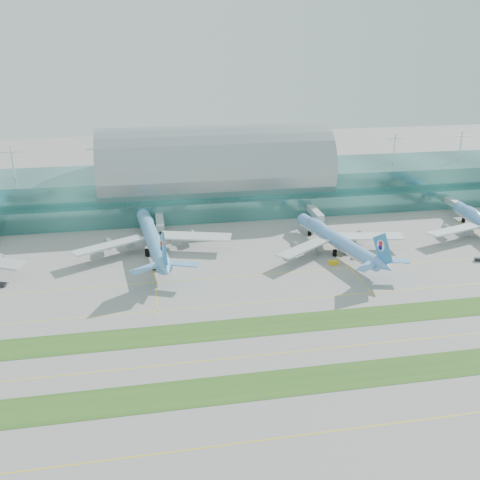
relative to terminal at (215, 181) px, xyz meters
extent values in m
plane|color=gray|center=(-0.01, -128.79, -14.23)|extent=(700.00, 700.00, 0.00)
cube|color=#3D7A75|center=(-0.01, 1.21, -4.23)|extent=(340.00, 42.00, 20.00)
cube|color=#3D7A75|center=(-0.01, -22.79, -9.23)|extent=(340.00, 8.00, 10.00)
ellipsoid|color=#9EA5A8|center=(-0.01, 1.21, 5.77)|extent=(340.00, 46.20, 16.17)
cylinder|color=white|center=(-0.01, 1.21, 13.77)|extent=(0.80, 0.80, 16.00)
cube|color=#B2B7B7|center=(-31.01, -33.79, -8.73)|extent=(3.50, 22.00, 3.00)
cylinder|color=black|center=(-31.01, -43.79, -12.23)|extent=(1.00, 1.00, 4.00)
cube|color=#B2B7B7|center=(43.99, -33.79, -8.73)|extent=(3.50, 22.00, 3.00)
cylinder|color=black|center=(43.99, -43.79, -12.23)|extent=(1.00, 1.00, 4.00)
cube|color=#B2B7B7|center=(118.99, -33.79, -8.73)|extent=(3.50, 22.00, 3.00)
cylinder|color=black|center=(118.99, -43.79, -12.23)|extent=(1.00, 1.00, 4.00)
cube|color=#2D591E|center=(-0.01, -156.79, -14.19)|extent=(420.00, 12.00, 0.08)
cube|color=#2D591E|center=(-0.01, -126.79, -14.19)|extent=(420.00, 12.00, 0.08)
cube|color=yellow|center=(-0.01, -176.79, -14.22)|extent=(420.00, 0.35, 0.01)
cube|color=yellow|center=(-0.01, -142.79, -14.22)|extent=(420.00, 0.35, 0.01)
cube|color=yellow|center=(-0.01, -110.79, -14.22)|extent=(420.00, 0.35, 0.01)
cube|color=yellow|center=(-0.01, -88.79, -14.22)|extent=(420.00, 0.35, 0.01)
cylinder|color=#609FD4|center=(-34.91, -58.02, -8.04)|extent=(13.24, 63.16, 6.28)
ellipsoid|color=#609FD4|center=(-36.87, -40.53, -6.32)|extent=(8.06, 19.65, 4.48)
cone|color=#609FD4|center=(-38.68, -24.38, -8.04)|extent=(6.81, 5.74, 6.28)
cone|color=#609FD4|center=(-30.96, -93.28, -6.83)|extent=(6.95, 9.73, 5.97)
cube|color=silver|center=(-52.82, -62.07, -8.45)|extent=(30.38, 21.17, 1.24)
cylinder|color=gray|center=(-48.89, -56.12, -10.58)|extent=(4.05, 5.92, 3.45)
cube|color=silver|center=(-16.55, -58.01, -8.45)|extent=(31.34, 15.54, 1.24)
cylinder|color=gray|center=(-21.69, -53.08, -10.58)|extent=(4.05, 5.92, 3.45)
cube|color=#2A86BE|center=(-31.19, -91.27, -0.44)|extent=(2.09, 13.31, 14.61)
cylinder|color=white|center=(-31.30, -90.26, 1.08)|extent=(1.45, 4.94, 4.87)
cylinder|color=black|center=(-37.57, -34.29, -12.71)|extent=(1.82, 1.82, 3.04)
cylinder|color=black|center=(-37.48, -62.39, -12.71)|extent=(1.82, 1.82, 3.04)
cylinder|color=black|center=(-31.44, -61.71, -12.71)|extent=(1.82, 1.82, 3.04)
cylinder|color=#669EE2|center=(41.71, -72.06, -8.59)|extent=(18.66, 57.08, 5.73)
ellipsoid|color=#669EE2|center=(38.05, -56.45, -7.02)|extent=(9.27, 18.20, 4.08)
cone|color=#669EE2|center=(34.67, -42.02, -8.59)|extent=(6.63, 5.81, 5.73)
cone|color=#669EE2|center=(49.10, -103.55, -7.48)|extent=(7.20, 9.34, 5.44)
cube|color=silver|center=(25.94, -77.66, -8.96)|extent=(26.66, 21.66, 1.13)
cylinder|color=gray|center=(28.85, -71.85, -10.90)|extent=(4.22, 5.66, 3.14)
cube|color=silver|center=(58.33, -70.07, -8.96)|extent=(28.46, 11.12, 1.13)
cylinder|color=gray|center=(53.14, -66.16, -10.90)|extent=(4.22, 5.66, 3.14)
cube|color=#2C85C7|center=(48.68, -101.75, -1.66)|extent=(3.31, 11.95, 13.32)
cylinder|color=white|center=(48.47, -100.85, -0.28)|extent=(1.82, 4.51, 4.44)
cylinder|color=black|center=(36.74, -50.87, -12.84)|extent=(1.66, 1.66, 2.77)
cylinder|color=black|center=(39.86, -76.30, -12.84)|extent=(1.66, 1.66, 2.77)
cylinder|color=black|center=(45.26, -75.03, -12.84)|extent=(1.66, 1.66, 2.77)
ellipsoid|color=#629AD7|center=(116.34, -52.61, -6.95)|extent=(7.01, 17.99, 4.12)
cone|color=#629AD7|center=(117.65, -37.72, -8.54)|extent=(6.17, 5.15, 5.78)
cube|color=white|center=(98.03, -69.12, -8.91)|extent=(28.80, 14.87, 1.14)
cylinder|color=#93959B|center=(102.65, -64.47, -10.87)|extent=(3.61, 5.39, 3.17)
cylinder|color=black|center=(116.84, -46.86, -12.83)|extent=(1.68, 1.68, 2.80)
cube|color=black|center=(-91.21, -82.14, -13.45)|extent=(3.79, 2.53, 1.55)
cube|color=black|center=(-32.48, -77.20, -13.39)|extent=(4.10, 2.96, 1.67)
cube|color=black|center=(-34.32, -76.43, -13.50)|extent=(3.76, 2.64, 1.46)
cube|color=gold|center=(36.45, -84.47, -13.43)|extent=(3.79, 1.87, 1.59)
cube|color=black|center=(48.32, -79.99, -13.53)|extent=(3.79, 2.20, 1.39)
cube|color=black|center=(96.50, -91.66, -13.51)|extent=(3.74, 2.64, 1.43)
camera|label=1|loc=(-35.57, -272.11, 73.81)|focal=40.00mm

